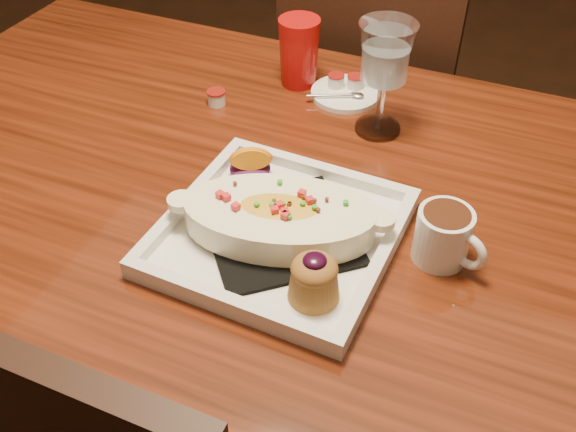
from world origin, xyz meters
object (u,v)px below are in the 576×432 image
at_px(chair_far, 372,112).
at_px(saucer, 345,91).
at_px(table, 266,224).
at_px(goblet, 385,59).
at_px(coffee_mug, 445,235).
at_px(plate, 281,226).
at_px(red_tumbler, 299,52).

xyz_separation_m(chair_far, saucer, (0.03, -0.34, 0.25)).
bearing_deg(table, goblet, 59.03).
bearing_deg(chair_far, table, 90.00).
bearing_deg(coffee_mug, plate, -142.04).
distance_m(plate, coffee_mug, 0.22).
relative_size(chair_far, plate, 2.82).
bearing_deg(table, saucer, 83.99).
distance_m(coffee_mug, red_tumbler, 0.51).
height_order(plate, goblet, goblet).
distance_m(saucer, red_tumbler, 0.11).
distance_m(coffee_mug, saucer, 0.45).
relative_size(plate, red_tumbler, 2.52).
distance_m(plate, red_tumbler, 0.45).
xyz_separation_m(chair_far, goblet, (0.12, -0.42, 0.38)).
bearing_deg(chair_far, plate, 96.19).
distance_m(table, goblet, 0.34).
height_order(coffee_mug, red_tumbler, red_tumbler).
relative_size(chair_far, red_tumbler, 7.12).
relative_size(table, coffee_mug, 14.38).
relative_size(plate, goblet, 1.66).
distance_m(chair_far, coffee_mug, 0.81).
bearing_deg(coffee_mug, table, -168.98).
bearing_deg(saucer, plate, -83.03).
relative_size(coffee_mug, goblet, 0.52).
relative_size(plate, saucer, 2.51).
height_order(plate, red_tumbler, red_tumbler).
bearing_deg(saucer, table, -96.01).
height_order(table, saucer, saucer).
distance_m(table, chair_far, 0.65).
height_order(table, red_tumbler, red_tumbler).
distance_m(coffee_mug, goblet, 0.33).
relative_size(plate, coffee_mug, 3.16).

